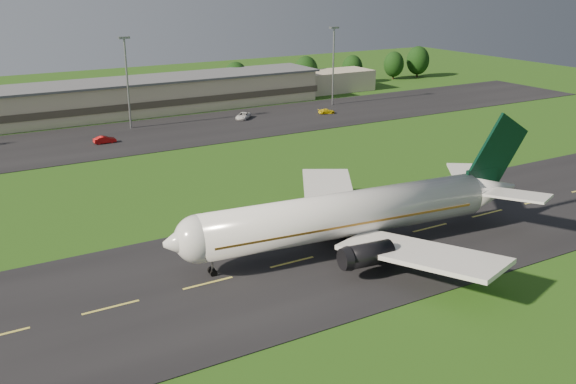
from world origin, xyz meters
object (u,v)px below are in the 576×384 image
service_vehicle_c (243,116)px  light_mast_centre (127,72)px  airliner (352,214)px  service_vehicle_b (105,140)px  terminal (115,99)px  light_mast_east (333,57)px  service_vehicle_d (327,111)px

service_vehicle_c → light_mast_centre: bearing=-144.0°
airliner → service_vehicle_b: (-12.47, 69.17, -3.82)m
light_mast_centre → terminal: bearing=85.0°
light_mast_east → service_vehicle_b: 65.87m
light_mast_east → service_vehicle_d: light_mast_east is taller
service_vehicle_b → airliner: bearing=-169.5°
airliner → service_vehicle_d: airliner is taller
terminal → service_vehicle_b: (-10.26, -27.11, -3.14)m
terminal → service_vehicle_d: bearing=-29.1°
light_mast_east → service_vehicle_d: size_ratio=4.84×
airliner → light_mast_centre: light_mast_centre is taller
light_mast_centre → service_vehicle_b: light_mast_centre is taller
light_mast_centre → service_vehicle_b: size_ratio=4.49×
light_mast_east → service_vehicle_d: (-8.00, -9.23, -12.03)m
light_mast_centre → light_mast_east: 55.00m
terminal → service_vehicle_c: (24.90, -20.29, -3.14)m
light_mast_centre → service_vehicle_c: light_mast_centre is taller
light_mast_east → airliner: bearing=-122.7°
terminal → service_vehicle_d: (45.60, -25.41, -3.28)m
light_mast_east → service_vehicle_c: (-28.70, -4.11, -11.88)m
service_vehicle_c → light_mast_east: bearing=53.0°
light_mast_east → terminal: bearing=163.2°
airliner → service_vehicle_d: size_ratio=12.19×
terminal → service_vehicle_c: 32.27m
airliner → service_vehicle_c: bearing=79.3°
light_mast_centre → service_vehicle_c: bearing=-8.9°
airliner → service_vehicle_d: bearing=64.4°
airliner → service_vehicle_c: 79.38m
light_mast_east → light_mast_centre: bearing=180.0°
light_mast_centre → service_vehicle_b: (-8.86, -10.92, -11.89)m
airliner → light_mast_centre: 80.58m
terminal → service_vehicle_b: terminal is taller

